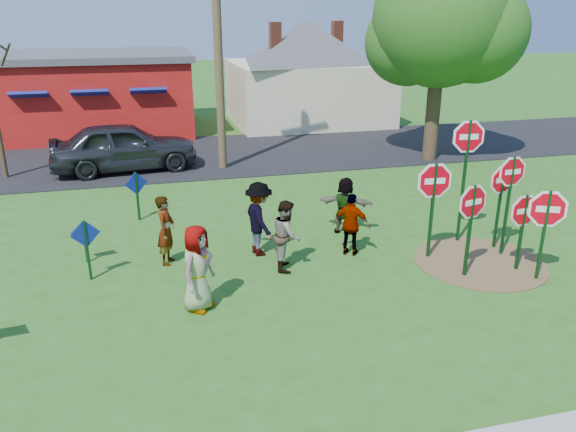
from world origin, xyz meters
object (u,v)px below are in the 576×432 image
(stop_sign_d, at_px, (502,187))
(person_a, at_px, (197,268))
(stop_sign_c, at_px, (511,183))
(person_b, at_px, (166,230))
(suv, at_px, (124,146))
(stop_sign_b, at_px, (467,150))
(leafy_tree, at_px, (444,25))
(stop_sign_a, at_px, (472,210))
(utility_pole, at_px, (217,24))

(stop_sign_d, distance_m, person_a, 7.95)
(stop_sign_c, bearing_deg, person_b, 165.26)
(stop_sign_c, bearing_deg, suv, 127.89)
(stop_sign_d, bearing_deg, stop_sign_c, -106.04)
(stop_sign_b, distance_m, person_b, 7.83)
(person_a, relative_size, leafy_tree, 0.22)
(person_b, xyz_separation_m, leafy_tree, (11.18, 7.62, 4.44))
(stop_sign_d, relative_size, leafy_tree, 0.29)
(stop_sign_d, xyz_separation_m, suv, (-9.45, 10.14, -0.72))
(leafy_tree, bearing_deg, stop_sign_a, -113.95)
(person_a, bearing_deg, stop_sign_a, -52.61)
(leafy_tree, bearing_deg, person_b, -145.74)
(stop_sign_c, xyz_separation_m, suv, (-9.39, 10.55, -0.94))
(person_a, relative_size, suv, 0.34)
(leafy_tree, bearing_deg, stop_sign_d, -107.99)
(stop_sign_c, relative_size, person_b, 1.56)
(stop_sign_b, distance_m, utility_pole, 10.66)
(stop_sign_c, bearing_deg, stop_sign_b, 116.48)
(stop_sign_b, bearing_deg, utility_pole, 126.59)
(stop_sign_c, distance_m, leafy_tree, 10.25)
(suv, xyz_separation_m, utility_pole, (3.68, -0.58, 4.44))
(stop_sign_c, relative_size, person_a, 1.46)
(stop_sign_a, bearing_deg, person_b, 147.09)
(stop_sign_b, xyz_separation_m, person_b, (-7.64, 0.53, -1.65))
(person_a, relative_size, utility_pole, 0.18)
(stop_sign_c, bearing_deg, person_a, -177.42)
(stop_sign_a, distance_m, leafy_tree, 11.63)
(stop_sign_d, distance_m, leafy_tree, 9.93)
(stop_sign_b, relative_size, stop_sign_d, 1.46)
(stop_sign_d, distance_m, utility_pole, 11.77)
(suv, height_order, utility_pole, utility_pole)
(utility_pole, distance_m, leafy_tree, 8.67)
(stop_sign_c, relative_size, suv, 0.50)
(suv, bearing_deg, stop_sign_d, -142.94)
(suv, bearing_deg, leafy_tree, -102.14)
(stop_sign_b, bearing_deg, stop_sign_d, -36.69)
(stop_sign_c, xyz_separation_m, person_b, (-8.26, 1.60, -1.04))
(stop_sign_d, xyz_separation_m, utility_pole, (-5.78, 9.56, 3.72))
(stop_sign_b, relative_size, stop_sign_c, 1.27)
(stop_sign_a, xyz_separation_m, utility_pole, (-4.15, 10.85, 3.77))
(stop_sign_a, distance_m, suv, 13.87)
(stop_sign_d, bearing_deg, leafy_tree, 64.53)
(person_a, distance_m, person_b, 2.52)
(stop_sign_d, height_order, leafy_tree, leafy_tree)
(stop_sign_a, relative_size, suv, 0.44)
(stop_sign_b, distance_m, leafy_tree, 9.31)
(stop_sign_b, bearing_deg, person_a, -157.99)
(stop_sign_a, height_order, leafy_tree, leafy_tree)
(stop_sign_d, relative_size, suv, 0.43)
(stop_sign_b, height_order, person_a, stop_sign_b)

